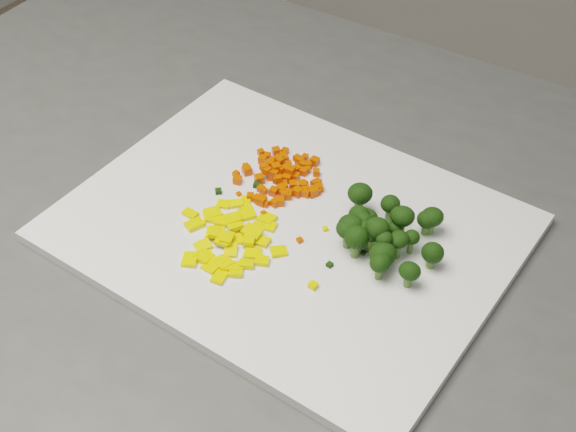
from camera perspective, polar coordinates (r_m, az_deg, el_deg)
The scene contains 155 objects.
cutting_board at distance 0.76m, azimuth 0.00°, elevation -0.85°, with size 0.40×0.31×0.01m, color white.
carrot_pile at distance 0.80m, azimuth -0.59°, elevation 3.39°, with size 0.09×0.09×0.03m, color #DC3802, non-canonical shape.
pepper_pile at distance 0.74m, azimuth -3.99°, elevation -1.15°, with size 0.10×0.10×0.01m, color yellow, non-canonical shape.
broccoli_pile at distance 0.72m, azimuth 7.54°, elevation -0.68°, with size 0.11×0.11×0.05m, color black, non-canonical shape.
carrot_cube_0 at distance 0.77m, azimuth -0.95°, elevation 0.94°, with size 0.01×0.01×0.01m, color #DC3802.
carrot_cube_1 at distance 0.81m, azimuth -0.94°, elevation 3.29°, with size 0.01×0.01×0.01m, color #DC3802.
carrot_cube_2 at distance 0.79m, azimuth -0.69°, elevation 2.67°, with size 0.01×0.01×0.01m, color #DC3802.
carrot_cube_3 at distance 0.81m, azimuth -3.03°, elevation 3.52°, with size 0.01×0.01×0.01m, color #DC3802.
carrot_cube_4 at distance 0.78m, azimuth -0.25°, elevation 1.58°, with size 0.01×0.01×0.01m, color #DC3802.
carrot_cube_5 at distance 0.81m, azimuth 1.18°, elevation 3.20°, with size 0.01×0.01×0.01m, color #DC3802.
carrot_cube_6 at distance 0.79m, azimuth 2.16°, elevation 1.80°, with size 0.01×0.01×0.01m, color #DC3802.
carrot_cube_7 at distance 0.80m, azimuth 0.18°, elevation 3.25°, with size 0.01×0.01×0.01m, color #DC3802.
carrot_cube_8 at distance 0.80m, azimuth 0.50°, elevation 2.81°, with size 0.01×0.01×0.01m, color #DC3802.
carrot_cube_9 at distance 0.83m, azimuth -0.21°, elevation 4.63°, with size 0.01×0.01×0.01m, color #DC3802.
carrot_cube_10 at distance 0.80m, azimuth -1.50°, elevation 3.24°, with size 0.01×0.01×0.01m, color #DC3802.
carrot_cube_11 at distance 0.81m, azimuth 0.63°, elevation 3.34°, with size 0.01×0.01×0.01m, color #DC3802.
carrot_cube_12 at distance 0.81m, azimuth 2.03°, elevation 3.10°, with size 0.01×0.01×0.01m, color #DC3802.
carrot_cube_13 at distance 0.78m, azimuth 0.69°, elevation 1.72°, with size 0.01×0.01×0.01m, color #DC3802.
carrot_cube_14 at distance 0.83m, azimuth -1.94°, elevation 4.53°, with size 0.01×0.01×0.01m, color #DC3802.
carrot_cube_15 at distance 0.81m, azimuth -0.65°, elevation 3.23°, with size 0.01×0.01×0.01m, color #DC3802.
carrot_cube_16 at distance 0.83m, azimuth -0.85°, elevation 4.61°, with size 0.01×0.01×0.01m, color #DC3802.
carrot_cube_17 at distance 0.82m, azimuth 0.84°, elevation 3.96°, with size 0.01×0.01×0.01m, color #DC3802.
carrot_cube_18 at distance 0.80m, azimuth -0.10°, elevation 3.39°, with size 0.01×0.01×0.01m, color #DC3802.
carrot_cube_19 at distance 0.80m, azimuth -0.52°, elevation 2.83°, with size 0.01×0.01×0.01m, color #DC3802.
carrot_cube_20 at distance 0.81m, azimuth 1.08°, elevation 3.66°, with size 0.01×0.01×0.01m, color #DC3802.
carrot_cube_21 at distance 0.77m, azimuth -0.56°, elevation 1.04°, with size 0.01×0.01×0.01m, color #DC3802.
carrot_cube_22 at distance 0.79m, azimuth 0.40°, elevation 2.19°, with size 0.01×0.01×0.01m, color #DC3802.
carrot_cube_23 at distance 0.81m, azimuth 1.43°, elevation 3.63°, with size 0.01×0.01×0.01m, color #DC3802.
carrot_cube_24 at distance 0.77m, azimuth -1.60°, elevation 0.87°, with size 0.01×0.01×0.01m, color #DC3802.
carrot_cube_25 at distance 0.79m, azimuth 1.14°, elevation 2.30°, with size 0.01×0.01×0.01m, color #DC3802.
carrot_cube_26 at distance 0.83m, azimuth -0.36°, elevation 4.34°, with size 0.01×0.01×0.01m, color #DC3802.
carrot_cube_27 at distance 0.80m, azimuth -2.05°, elevation 2.64°, with size 0.01×0.01×0.01m, color #DC3802.
carrot_cube_28 at distance 0.81m, azimuth -0.99°, elevation 3.21°, with size 0.01×0.01×0.01m, color #DC3802.
carrot_cube_29 at distance 0.81m, azimuth 1.12°, elevation 3.16°, with size 0.01×0.01×0.01m, color #DC3802.
carrot_cube_30 at distance 0.82m, azimuth 1.23°, elevation 4.21°, with size 0.01×0.01×0.01m, color #DC3802.
carrot_cube_31 at distance 0.82m, azimuth -0.23°, elevation 4.07°, with size 0.01×0.01×0.01m, color #DC3802.
carrot_cube_32 at distance 0.78m, azimuth -1.73°, elevation 1.77°, with size 0.01×0.01×0.01m, color #DC3802.
carrot_cube_33 at distance 0.82m, azimuth 0.65°, elevation 4.13°, with size 0.01×0.01×0.01m, color #DC3802.
carrot_cube_34 at distance 0.78m, azimuth -1.94°, elevation 1.23°, with size 0.01×0.01×0.01m, color #DC3802.
carrot_cube_35 at distance 0.78m, azimuth -0.46°, elevation 1.91°, with size 0.01×0.01×0.01m, color #DC3802.
carrot_cube_36 at distance 0.81m, azimuth -0.64°, elevation 4.05°, with size 0.01×0.01×0.01m, color #DC3802.
carrot_cube_37 at distance 0.81m, azimuth -1.63°, elevation 3.38°, with size 0.01×0.01×0.01m, color #DC3802.
carrot_cube_38 at distance 0.81m, azimuth -3.71°, elevation 2.99°, with size 0.01×0.01×0.01m, color #DC3802.
carrot_cube_39 at distance 0.79m, azimuth 1.03°, elevation 2.19°, with size 0.01×0.01×0.01m, color #DC3802.
carrot_cube_40 at distance 0.81m, azimuth -0.58°, elevation 3.92°, with size 0.01×0.01×0.01m, color #DC3802.
carrot_cube_41 at distance 0.81m, azimuth -0.64°, elevation 3.87°, with size 0.01×0.01×0.01m, color #DC3802.
carrot_cube_42 at distance 0.78m, azimuth -0.05°, elevation 1.48°, with size 0.01×0.01×0.01m, color #DC3802.
carrot_cube_43 at distance 0.82m, azimuth -0.95°, elevation 3.92°, with size 0.01×0.01×0.01m, color #DC3802.
carrot_cube_44 at distance 0.79m, azimuth 1.25°, elevation 1.98°, with size 0.01×0.01×0.01m, color #DC3802.
carrot_cube_45 at distance 0.79m, azimuth 1.87°, elevation 2.35°, with size 0.01×0.01×0.01m, color #DC3802.
carrot_cube_46 at distance 0.78m, azimuth -1.02°, elevation 1.74°, with size 0.01×0.01×0.01m, color #DC3802.
carrot_cube_47 at distance 0.80m, azimuth -0.07°, elevation 2.70°, with size 0.01×0.01×0.01m, color #DC3802.
carrot_cube_48 at distance 0.79m, azimuth -0.77°, elevation 2.56°, with size 0.01×0.01×0.01m, color #DC3802.
carrot_cube_49 at distance 0.80m, azimuth -1.75°, elevation 3.47°, with size 0.01×0.01×0.01m, color #DC3802.
carrot_cube_50 at distance 0.83m, azimuth -1.48°, elevation 4.28°, with size 0.01×0.01×0.01m, color #DC3802.
carrot_cube_51 at distance 0.78m, azimuth -2.23°, elevation 1.22°, with size 0.01×0.01×0.01m, color #DC3802.
carrot_cube_52 at distance 0.79m, azimuth -0.37°, elevation 2.17°, with size 0.01×0.01×0.01m, color #DC3802.
carrot_cube_53 at distance 0.78m, azimuth 1.78°, elevation 1.73°, with size 0.01×0.01×0.01m, color #DC3802.
carrot_cube_54 at distance 0.80m, azimuth -1.20°, elevation 3.12°, with size 0.01×0.01×0.01m, color #DC3802.
carrot_cube_55 at distance 0.79m, azimuth 2.23°, elevation 2.02°, with size 0.01×0.01×0.01m, color #DC3802.
carrot_cube_56 at distance 0.77m, azimuth -1.89°, elevation 1.09°, with size 0.01×0.01×0.01m, color #DC3802.
carrot_cube_57 at distance 0.80m, azimuth -3.61°, elevation 2.58°, with size 0.01×0.01×0.01m, color #DC3802.
carrot_cube_58 at distance 0.79m, azimuth -1.92°, elevation 1.93°, with size 0.01×0.01×0.01m, color #DC3802.
carrot_cube_59 at distance 0.82m, azimuth -1.81°, elevation 4.02°, with size 0.01×0.01×0.01m, color #DC3802.
carrot_cube_60 at distance 0.80m, azimuth -0.45°, elevation 3.35°, with size 0.01×0.01×0.01m, color #DC3802.
carrot_cube_61 at distance 0.81m, azimuth -2.92°, elevation 3.25°, with size 0.01×0.01×0.01m, color #DC3802.
carrot_cube_62 at distance 0.80m, azimuth -0.85°, elevation 3.45°, with size 0.01×0.01×0.01m, color #DC3802.
carrot_cube_63 at distance 0.79m, azimuth 2.12°, elevation 2.42°, with size 0.01×0.01×0.01m, color #DC3802.
carrot_cube_64 at distance 0.81m, azimuth 1.39°, elevation 3.30°, with size 0.01×0.01×0.01m, color #DC3802.
carrot_cube_65 at distance 0.78m, azimuth -2.69°, elevation 1.38°, with size 0.01×0.01×0.01m, color #DC3802.
carrot_cube_66 at distance 0.78m, azimuth 0.03°, elevation 1.60°, with size 0.01×0.01×0.01m, color #DC3802.
carrot_cube_67 at distance 0.81m, azimuth -0.02°, elevation 3.56°, with size 0.01×0.01×0.01m, color #DC3802.
carrot_cube_68 at distance 0.81m, azimuth -3.02°, elevation 3.42°, with size 0.01×0.01×0.01m, color #DC3802.
carrot_cube_69 at distance 0.80m, azimuth -1.19°, elevation 2.91°, with size 0.01×0.01×0.01m, color #DC3802.
carrot_cube_70 at distance 0.78m, azimuth 1.30°, elevation 1.68°, with size 0.01×0.01×0.01m, color #DC3802.
carrot_cube_71 at distance 0.82m, azimuth 1.91°, elevation 3.91°, with size 0.01×0.01×0.01m, color #DC3802.
carrot_cube_72 at distance 0.79m, azimuth -0.93°, elevation 3.04°, with size 0.01×0.01×0.01m, color #DC3802.
carrot_cube_73 at distance 0.82m, azimuth -1.34°, elevation 3.74°, with size 0.01×0.01×0.01m, color #DC3802.
carrot_cube_74 at distance 0.80m, azimuth 0.14°, elevation 2.98°, with size 0.01×0.01×0.01m, color #DC3802.
pepper_chunk_0 at distance 0.74m, azimuth -5.19°, elevation -1.17°, with size 0.02×0.01×0.00m, color yellow.
pepper_chunk_1 at distance 0.72m, azimuth -4.58°, elevation -3.35°, with size 0.01×0.01×0.00m, color yellow.
pepper_chunk_2 at distance 0.76m, azimuth -4.70°, elevation -0.30°, with size 0.02×0.01×0.00m, color yellow.
pepper_chunk_3 at distance 0.75m, azimuth -1.32°, elevation -0.75°, with size 0.01×0.01×0.00m, color yellow.
pepper_chunk_4 at distance 0.73m, azimuth -5.99°, elevation -2.90°, with size 0.01×0.01×0.00m, color yellow.
pepper_chunk_5 at distance 0.76m, azimuth -5.54°, elevation 0.04°, with size 0.01×0.02×0.00m, color yellow.
pepper_chunk_6 at distance 0.76m, azimuth -5.43°, elevation -0.06°, with size 0.01×0.01×0.00m, color yellow.
pepper_chunk_7 at distance 0.75m, azimuth -2.22°, elevation -0.83°, with size 0.01×0.01×0.00m, color yellow.
pepper_chunk_8 at distance 0.74m, azimuth -4.46°, elevation -1.48°, with size 0.01×0.01×0.00m, color yellow.
pepper_chunk_9 at distance 0.74m, azimuth -5.25°, elevation -1.16°, with size 0.01×0.01×0.00m, color yellow.
pepper_chunk_10 at distance 0.73m, azimuth -2.55°, elevation -2.65°, with size 0.01×0.01×0.00m, color yellow.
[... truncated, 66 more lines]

